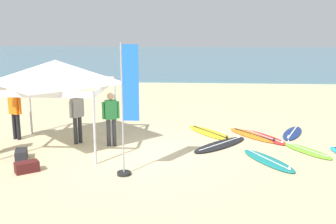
{
  "coord_description": "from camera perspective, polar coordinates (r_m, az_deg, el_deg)",
  "views": [
    {
      "loc": [
        1.39,
        -11.82,
        3.9
      ],
      "look_at": [
        0.56,
        1.26,
        1.0
      ],
      "focal_mm": 44.18,
      "sensor_mm": 36.0,
      "label": 1
    }
  ],
  "objects": [
    {
      "name": "gear_bag_by_pole",
      "position": [
        12.65,
        -19.58,
        -5.57
      ],
      "size": [
        0.5,
        0.67,
        0.28
      ],
      "primitive_type": "cube",
      "rotation": [
        0.0,
        0.0,
        1.9
      ],
      "color": "#232328",
      "rests_on": "ground"
    },
    {
      "name": "person_green",
      "position": [
        13.1,
        -7.88,
        -0.49
      ],
      "size": [
        0.53,
        0.32,
        1.71
      ],
      "color": "#383842",
      "rests_on": "ground"
    },
    {
      "name": "surfboard_lime",
      "position": [
        13.32,
        18.57,
        -5.06
      ],
      "size": [
        1.44,
        1.88,
        0.19
      ],
      "color": "#7AD12D",
      "rests_on": "ground"
    },
    {
      "name": "surfboard_red",
      "position": [
        14.44,
        13.15,
        -3.39
      ],
      "size": [
        1.59,
        2.09,
        0.19
      ],
      "color": "red",
      "rests_on": "ground"
    },
    {
      "name": "surfboard_navy",
      "position": [
        15.19,
        16.78,
        -2.81
      ],
      "size": [
        1.27,
        2.08,
        0.19
      ],
      "color": "navy",
      "rests_on": "ground"
    },
    {
      "name": "person_orange",
      "position": [
        14.61,
        -20.35,
        0.19
      ],
      "size": [
        0.51,
        0.34,
        1.71
      ],
      "color": "black",
      "rests_on": "ground"
    },
    {
      "name": "surfboard_orange",
      "position": [
        14.57,
        11.74,
        -3.18
      ],
      "size": [
        1.84,
        2.17,
        0.19
      ],
      "color": "orange",
      "rests_on": "ground"
    },
    {
      "name": "canopy_tent",
      "position": [
        13.04,
        -15.22,
        5.37
      ],
      "size": [
        3.11,
        3.11,
        2.75
      ],
      "color": "#B7B7BC",
      "rests_on": "ground"
    },
    {
      "name": "ground_plane",
      "position": [
        12.53,
        -2.94,
        -5.69
      ],
      "size": [
        80.0,
        80.0,
        0.0
      ],
      "primitive_type": "plane",
      "color": "beige"
    },
    {
      "name": "person_grey",
      "position": [
        13.57,
        -12.45,
        -0.22
      ],
      "size": [
        0.39,
        0.45,
        1.71
      ],
      "color": "#2D2D33",
      "rests_on": "ground"
    },
    {
      "name": "surfboard_black",
      "position": [
        13.34,
        7.25,
        -4.48
      ],
      "size": [
        2.11,
        2.26,
        0.19
      ],
      "color": "black",
      "rests_on": "ground"
    },
    {
      "name": "banner_flag",
      "position": [
        10.4,
        -5.67,
        -0.52
      ],
      "size": [
        0.6,
        0.36,
        3.4
      ],
      "color": "#99999E",
      "rests_on": "ground"
    },
    {
      "name": "sea",
      "position": [
        44.5,
        1.82,
        7.5
      ],
      "size": [
        80.0,
        36.0,
        0.1
      ],
      "primitive_type": "cube",
      "color": "teal",
      "rests_on": "ground"
    },
    {
      "name": "surfboard_yellow",
      "position": [
        14.67,
        5.77,
        -2.87
      ],
      "size": [
        1.84,
        2.22,
        0.19
      ],
      "color": "yellow",
      "rests_on": "ground"
    },
    {
      "name": "surfboard_teal",
      "position": [
        12.09,
        13.67,
        -6.53
      ],
      "size": [
        1.53,
        2.2,
        0.19
      ],
      "color": "#19847F",
      "rests_on": "ground"
    },
    {
      "name": "gear_bag_near_tent",
      "position": [
        11.58,
        -18.89,
        -7.19
      ],
      "size": [
        0.67,
        0.61,
        0.28
      ],
      "primitive_type": "cube",
      "rotation": [
        0.0,
        0.0,
        0.62
      ],
      "color": "#4C1919",
      "rests_on": "ground"
    }
  ]
}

